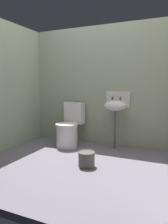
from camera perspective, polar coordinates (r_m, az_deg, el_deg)
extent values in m
cube|color=slate|center=(3.10, -2.09, -14.32)|extent=(3.14, 2.57, 0.08)
cube|color=#98A084|center=(3.93, 5.13, 7.00)|extent=(3.14, 0.10, 2.16)
cube|color=#96A186|center=(3.80, -21.28, 6.51)|extent=(0.10, 2.37, 2.16)
cylinder|color=silver|center=(3.79, -4.66, -6.60)|extent=(0.38, 0.38, 0.38)
cylinder|color=white|center=(3.75, -4.69, -3.49)|extent=(0.41, 0.41, 0.04)
cube|color=silver|center=(3.98, -2.60, -0.20)|extent=(0.36, 0.18, 0.40)
cylinder|color=#524D47|center=(3.69, 8.37, -4.82)|extent=(0.04, 0.04, 0.66)
ellipsoid|color=silver|center=(3.62, 8.49, 1.69)|extent=(0.40, 0.32, 0.18)
cube|color=silver|center=(3.78, 9.19, 3.42)|extent=(0.42, 0.04, 0.28)
cylinder|color=#524D47|center=(3.69, 7.73, 3.67)|extent=(0.04, 0.04, 0.06)
cylinder|color=#524D47|center=(3.66, 9.84, 3.59)|extent=(0.04, 0.04, 0.06)
cylinder|color=#524D47|center=(2.93, 0.69, -12.71)|extent=(0.22, 0.22, 0.20)
torus|color=#4F5443|center=(2.89, 0.69, -10.85)|extent=(0.24, 0.24, 0.02)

